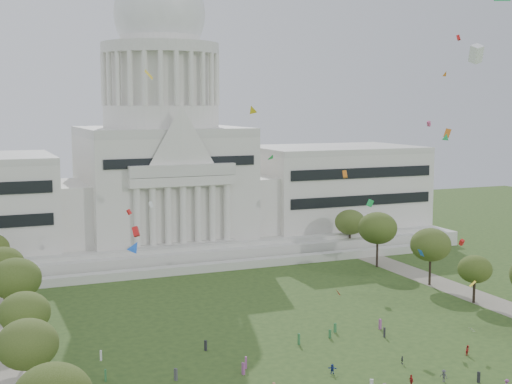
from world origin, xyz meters
TOP-DOWN VIEW (x-y plane):
  - capitol at (0.00, 113.59)m, footprint 160.00×64.50m
  - path_left at (-48.00, 30.00)m, footprint 8.00×160.00m
  - path_right at (48.00, 30.00)m, footprint 8.00×160.00m
  - row_tree_l_2 at (-45.04, 17.30)m, footprint 8.42×8.42m
  - row_tree_l_3 at (-44.09, 33.92)m, footprint 8.12×8.12m
  - row_tree_r_3 at (44.40, 34.48)m, footprint 7.01×7.01m
  - row_tree_l_4 at (-44.08, 52.42)m, footprint 9.29×9.29m
  - row_tree_r_4 at (44.76, 50.04)m, footprint 9.19×9.19m
  - row_tree_l_5 at (-45.22, 71.01)m, footprint 8.33×8.33m
  - row_tree_r_5 at (43.49, 70.19)m, footprint 9.82×9.82m
  - row_tree_r_6 at (45.96, 88.13)m, footprint 8.42×8.42m
  - person_2 at (22.88, 9.76)m, footprint 0.97×0.79m
  - person_3 at (12.28, 2.13)m, footprint 1.06×1.35m
  - person_4 at (6.71, 2.37)m, footprint 0.68×1.13m
  - person_5 at (-1.42, 11.24)m, footprint 1.49×1.24m
  - person_10 at (10.74, 10.57)m, footprint 0.62×0.87m
  - distant_crowd at (-12.65, 15.16)m, footprint 59.57×35.52m
  - kite_swarm at (4.42, 9.89)m, footprint 95.14×107.01m

SIDE VIEW (x-z plane):
  - path_left at x=-48.00m, z-range 0.00..0.04m
  - path_right at x=48.00m, z-range 0.00..0.04m
  - person_10 at x=10.74m, z-range 0.00..1.35m
  - person_5 at x=-1.42m, z-range 0.00..1.53m
  - person_2 at x=22.88m, z-range 0.00..1.73m
  - distant_crowd at x=-12.65m, z-range -0.08..1.85m
  - person_4 at x=6.71m, z-range 0.00..1.84m
  - person_3 at x=12.28m, z-range 0.00..1.86m
  - row_tree_r_3 at x=44.40m, z-range 2.09..12.07m
  - row_tree_l_3 at x=-44.09m, z-range 2.43..13.98m
  - row_tree_l_5 at x=-45.22m, z-range 2.49..14.34m
  - row_tree_r_6 at x=45.96m, z-range 2.52..14.49m
  - row_tree_l_2 at x=-45.04m, z-range 2.52..14.49m
  - row_tree_r_4 at x=44.76m, z-range 2.76..15.82m
  - row_tree_l_4 at x=-44.08m, z-range 2.79..16.00m
  - row_tree_r_5 at x=43.49m, z-range 2.95..16.91m
  - capitol at x=0.00m, z-range -23.35..67.95m
  - kite_swarm at x=4.42m, z-range 1.03..54.79m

